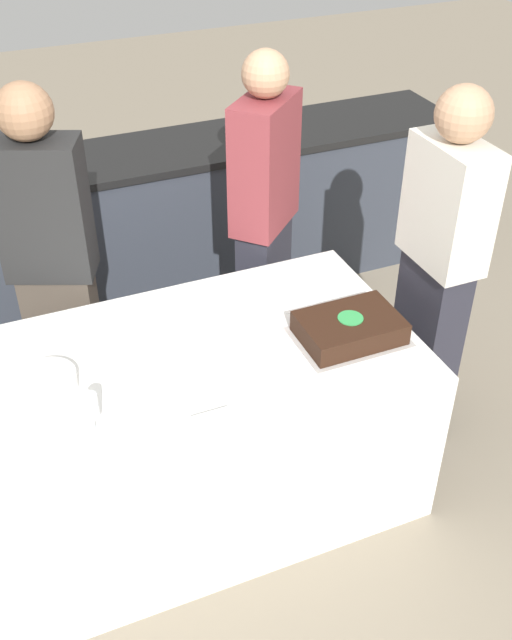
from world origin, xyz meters
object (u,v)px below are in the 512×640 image
at_px(cake, 350,328).
at_px(plate_stack, 47,383).
at_px(wine_glass, 91,408).
at_px(person_seated_right, 437,273).
at_px(person_standing_back, 52,262).
at_px(person_cutting_cake, 264,221).

relative_size(cake, plate_stack, 2.01).
distance_m(plate_stack, wine_glass, 0.31).
height_order(plate_stack, person_seated_right, person_seated_right).
bearing_deg(cake, person_standing_back, 139.62).
relative_size(wine_glass, person_seated_right, 0.10).
height_order(plate_stack, wine_glass, wine_glass).
relative_size(person_cutting_cake, person_seated_right, 0.99).
bearing_deg(person_seated_right, person_standing_back, -116.12).
distance_m(cake, plate_stack, 1.16).
height_order(plate_stack, person_cutting_cake, person_cutting_cake).
height_order(cake, wine_glass, wine_glass).
bearing_deg(wine_glass, cake, 7.16).
xyz_separation_m(wine_glass, person_cutting_cake, (1.04, 0.97, -0.01)).
bearing_deg(wine_glass, plate_stack, 110.97).
distance_m(person_cutting_cake, person_seated_right, 0.86).
relative_size(plate_stack, person_seated_right, 0.13).
bearing_deg(plate_stack, person_standing_back, 77.29).
relative_size(cake, person_seated_right, 0.26).
bearing_deg(person_seated_right, wine_glass, -80.50).
relative_size(plate_stack, person_standing_back, 0.13).
bearing_deg(person_cutting_cake, cake, 46.18).
bearing_deg(person_standing_back, wine_glass, 109.66).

